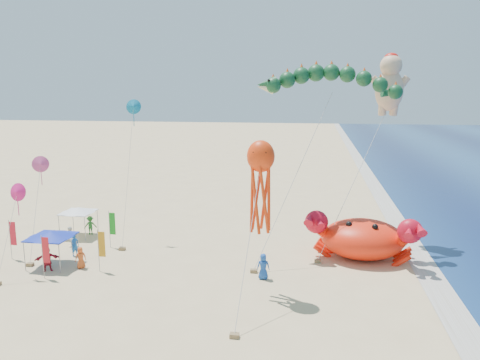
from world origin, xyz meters
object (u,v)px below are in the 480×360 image
Objects in this scene: dragon_kite at (330,85)px; canopy_white at (78,210)px; canopy_blue at (51,234)px; cherub_kite at (390,83)px; octopus_kite at (260,180)px; crab_inflatable at (363,238)px.

dragon_kite reaches higher than canopy_white.
canopy_blue is at bearing -77.49° from canopy_white.
cherub_kite reaches higher than canopy_blue.
cherub_kite reaches higher than canopy_white.
dragon_kite is 24.85m from canopy_white.
canopy_white is at bearing 151.87° from octopus_kite.
canopy_white is (-17.78, 9.51, -5.16)m from octopus_kite.
canopy_blue is 1.12× the size of canopy_white.
cherub_kite is 4.87× the size of canopy_blue.
cherub_kite is at bearing 34.78° from dragon_kite.
crab_inflatable is at bearing -4.20° from canopy_white.
cherub_kite is (2.17, 5.63, 12.09)m from crab_inflatable.
cherub_kite is at bearing 22.97° from canopy_blue.
cherub_kite is 1.61× the size of octopus_kite.
cherub_kite is 5.45× the size of canopy_white.
dragon_kite is at bearing 0.68° from canopy_white.
crab_inflatable is 2.95× the size of canopy_white.
dragon_kite is 24.58m from canopy_blue.
dragon_kite reaches higher than octopus_kite.
cherub_kite is at bearing 7.89° from canopy_white.
canopy_blue and canopy_white have the same top height.
octopus_kite reaches higher than canopy_white.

